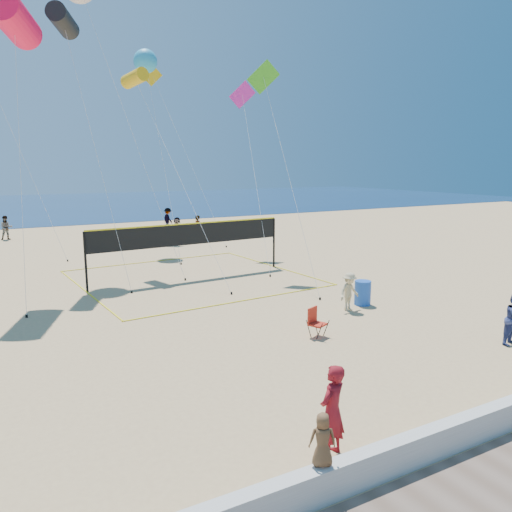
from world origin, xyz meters
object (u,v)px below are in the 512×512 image
volleyball_net (190,240)px  trash_barrel (363,293)px  woman (332,411)px  camp_chair (315,320)px

volleyball_net → trash_barrel: bearing=-65.3°
woman → trash_barrel: 10.41m
camp_chair → trash_barrel: trash_barrel is taller
woman → camp_chair: (3.54, 5.44, -0.37)m
camp_chair → volleyball_net: volleyball_net is taller
woman → trash_barrel: woman is taller
woman → volleyball_net: (3.15, 14.92, 0.93)m
woman → camp_chair: bearing=-146.0°
woman → trash_barrel: bearing=-157.0°
camp_chair → woman: bearing=-145.7°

